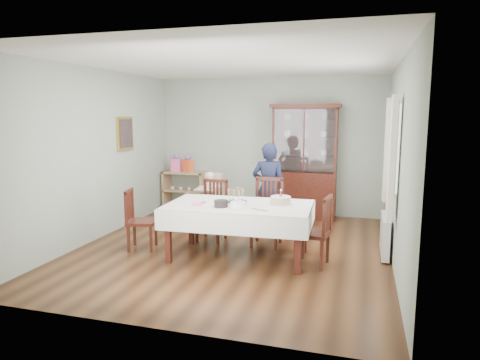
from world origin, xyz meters
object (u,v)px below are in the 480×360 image
at_px(woman, 269,189).
at_px(gift_bag_orange, 188,164).
at_px(chair_end_left, 141,231).
at_px(champagne_tray, 236,198).
at_px(chair_far_right, 267,226).
at_px(high_chair, 210,207).
at_px(chair_far_left, 212,223).
at_px(chair_end_right, 313,245).
at_px(dining_table, 239,231).
at_px(gift_bag_pink, 176,164).
at_px(sideboard, 185,190).
at_px(china_cabinet, 305,160).
at_px(birthday_cake, 281,201).

distance_m(woman, gift_bag_orange, 2.41).
bearing_deg(chair_end_left, champagne_tray, -98.71).
height_order(chair_far_right, high_chair, chair_far_right).
xyz_separation_m(chair_far_left, chair_end_right, (1.68, -0.71, -0.00)).
xyz_separation_m(dining_table, chair_far_left, (-0.65, 0.68, -0.10)).
bearing_deg(chair_end_right, gift_bag_pink, -121.54).
height_order(woman, champagne_tray, woman).
bearing_deg(high_chair, gift_bag_pink, 143.61).
xyz_separation_m(chair_far_left, gift_bag_orange, (-1.21, 1.92, 0.68)).
relative_size(chair_far_right, champagne_tray, 3.18).
xyz_separation_m(chair_end_right, gift_bag_pink, (-3.16, 2.63, 0.68)).
xyz_separation_m(chair_far_right, champagne_tray, (-0.33, -0.55, 0.52)).
relative_size(chair_end_left, high_chair, 0.89).
bearing_deg(sideboard, chair_far_left, -56.22).
relative_size(chair_end_right, gift_bag_orange, 2.59).
xyz_separation_m(champagne_tray, gift_bag_pink, (-2.04, 2.49, 0.14)).
bearing_deg(chair_far_right, chair_end_left, -159.12).
relative_size(sideboard, gift_bag_pink, 2.48).
xyz_separation_m(chair_far_left, woman, (0.79, 0.58, 0.48)).
relative_size(woman, champagne_tray, 4.78).
bearing_deg(chair_end_right, chair_far_left, -104.58).
bearing_deg(dining_table, china_cabinet, 77.94).
height_order(dining_table, chair_far_right, chair_far_right).
height_order(chair_far_right, woman, woman).
bearing_deg(chair_end_left, china_cabinet, -52.49).
height_order(chair_far_right, champagne_tray, chair_far_right).
height_order(chair_end_right, high_chair, high_chair).
relative_size(dining_table, gift_bag_pink, 5.62).
height_order(champagne_tray, birthday_cake, birthday_cake).
height_order(sideboard, woman, woman).
bearing_deg(woman, china_cabinet, -108.35).
relative_size(dining_table, high_chair, 2.03).
xyz_separation_m(chair_end_left, champagne_tray, (1.43, 0.14, 0.55)).
bearing_deg(champagne_tray, chair_end_left, -174.36).
distance_m(china_cabinet, chair_end_left, 3.45).
bearing_deg(chair_far_left, gift_bag_orange, 124.39).
bearing_deg(high_chair, sideboard, 138.82).
xyz_separation_m(chair_far_left, birthday_cake, (1.21, -0.58, 0.54)).
distance_m(chair_end_left, birthday_cake, 2.15).
bearing_deg(champagne_tray, high_chair, 124.27).
bearing_deg(china_cabinet, chair_end_right, -79.63).
bearing_deg(gift_bag_pink, chair_far_left, -52.52).
height_order(chair_end_left, high_chair, high_chair).
xyz_separation_m(sideboard, gift_bag_pink, (-0.17, -0.02, 0.56)).
bearing_deg(woman, champagne_tray, 77.57).
height_order(dining_table, high_chair, high_chair).
relative_size(champagne_tray, birthday_cake, 1.01).
height_order(chair_far_left, birthday_cake, birthday_cake).
bearing_deg(chair_far_left, chair_far_right, 0.74).
height_order(dining_table, woman, woman).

